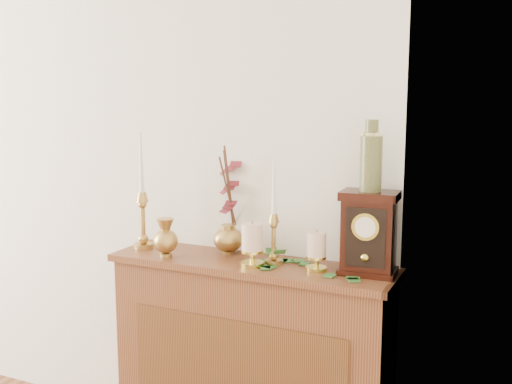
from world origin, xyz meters
The scene contains 10 objects.
console_shelf centered at (1.40, 2.10, 0.44)m, with size 1.24×0.34×0.93m.
candlestick_left centered at (0.86, 2.09, 1.10)m, with size 0.09×0.09×0.53m.
candlestick_center centered at (1.51, 2.10, 1.07)m, with size 0.07×0.07×0.43m.
bud_vase centered at (1.04, 2.00, 1.01)m, with size 0.11×0.11×0.17m.
ginger_jar centered at (1.24, 2.21, 1.15)m, with size 0.19×0.21×0.48m.
pillar_candle_left centered at (1.44, 2.04, 1.03)m, with size 0.10×0.10×0.19m.
pillar_candle_right centered at (1.70, 2.09, 1.02)m, with size 0.09×0.09×0.17m.
ivy_garland centered at (1.62, 2.09, 0.94)m, with size 0.47×0.21×0.08m.
mantel_clock centered at (1.90, 2.13, 1.09)m, with size 0.23×0.17×0.33m.
ceramic_vase centered at (1.90, 2.13, 1.38)m, with size 0.09×0.09×0.27m.
Camera 1 is at (2.46, -0.12, 1.61)m, focal length 42.00 mm.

